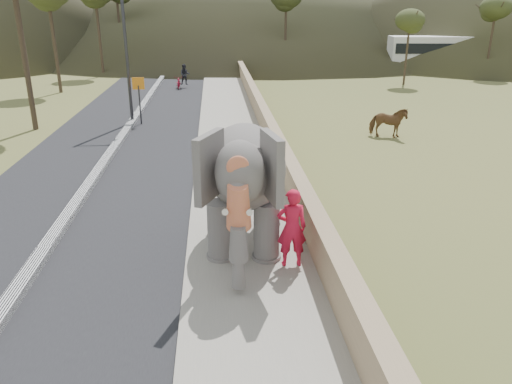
% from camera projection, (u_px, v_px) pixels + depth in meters
% --- Properties ---
extents(ground, '(160.00, 160.00, 0.00)m').
position_uv_depth(ground, '(247.00, 253.00, 12.41)').
color(ground, olive).
rests_on(ground, ground).
extents(road, '(7.00, 120.00, 0.03)m').
position_uv_depth(road, '(115.00, 149.00, 21.35)').
color(road, black).
rests_on(road, ground).
extents(median, '(0.35, 120.00, 0.22)m').
position_uv_depth(median, '(115.00, 147.00, 21.31)').
color(median, black).
rests_on(median, ground).
extents(walkway, '(3.00, 120.00, 0.15)m').
position_uv_depth(walkway, '(232.00, 145.00, 21.72)').
color(walkway, '#9E9687').
rests_on(walkway, ground).
extents(parapet, '(0.30, 120.00, 1.10)m').
position_uv_depth(parapet, '(270.00, 134.00, 21.68)').
color(parapet, tan).
rests_on(parapet, ground).
extents(lamppost, '(1.76, 0.36, 8.00)m').
position_uv_depth(lamppost, '(130.00, 25.00, 24.37)').
color(lamppost, '#333338').
rests_on(lamppost, ground).
extents(signboard, '(0.60, 0.08, 2.40)m').
position_uv_depth(signboard, '(139.00, 93.00, 25.21)').
color(signboard, '#2D2D33').
rests_on(signboard, ground).
extents(cow, '(1.84, 1.26, 1.42)m').
position_uv_depth(cow, '(388.00, 122.00, 23.02)').
color(cow, brown).
rests_on(cow, ground).
extents(distant_car, '(4.39, 2.16, 1.44)m').
position_uv_depth(distant_car, '(405.00, 63.00, 46.59)').
color(distant_car, '#ACAEB3').
rests_on(distant_car, ground).
extents(bus_white, '(11.20, 3.61, 3.10)m').
position_uv_depth(bus_white, '(449.00, 54.00, 46.39)').
color(bus_white, white).
rests_on(bus_white, ground).
extents(elephant_and_man, '(2.68, 4.56, 3.14)m').
position_uv_depth(elephant_and_man, '(246.00, 183.00, 12.24)').
color(elephant_and_man, slate).
rests_on(elephant_and_man, ground).
extents(motorcyclist, '(1.13, 1.70, 1.74)m').
position_uv_depth(motorcyclist, '(181.00, 79.00, 36.75)').
color(motorcyclist, maroon).
rests_on(motorcyclist, ground).
extents(trees, '(49.29, 44.65, 9.25)m').
position_uv_depth(trees, '(236.00, 30.00, 38.37)').
color(trees, '#473828').
rests_on(trees, ground).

